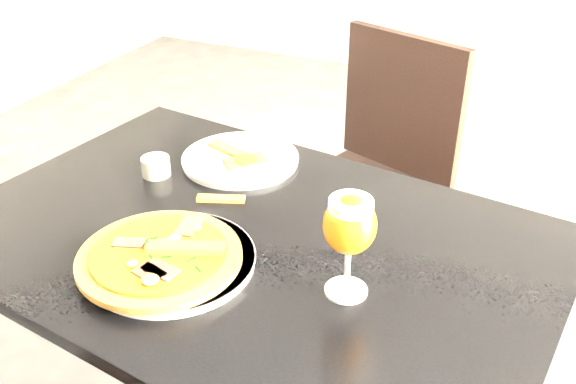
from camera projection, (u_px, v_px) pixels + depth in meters
The scene contains 9 objects.
dining_table at pixel (249, 270), 1.34m from camera, with size 1.30×0.95×0.75m.
chair_far at pixel (372, 178), 1.98m from camera, with size 0.55×0.55×0.93m.
plate_main at pixel (172, 260), 1.20m from camera, with size 0.31×0.31×0.02m, color white.
pizza at pixel (160, 255), 1.19m from camera, with size 0.31×0.31×0.03m.
plate_second at pixel (240, 159), 1.56m from camera, with size 0.28×0.28×0.01m, color white.
crust_scraps at pixel (240, 157), 1.54m from camera, with size 0.18×0.13×0.01m.
loose_crust at pixel (221, 199), 1.41m from camera, with size 0.11×0.02×0.01m, color brown.
sauce_cup at pixel (156, 166), 1.50m from camera, with size 0.07×0.07×0.04m.
beer_glass at pixel (350, 226), 1.07m from camera, with size 0.09×0.09×0.19m.
Camera 1 is at (0.42, -1.03, 1.48)m, focal length 40.00 mm.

